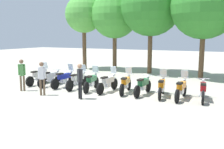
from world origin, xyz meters
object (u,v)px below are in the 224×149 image
Objects in this scene: person_1 at (80,78)px; tree_2 at (151,6)px; motorcycle_6 at (126,83)px; person_0 at (22,72)px; tree_1 at (115,15)px; motorcycle_0 at (39,76)px; motorcycle_2 at (64,79)px; motorcycle_5 at (108,83)px; person_2 at (42,76)px; tree_0 at (84,14)px; motorcycle_3 at (78,80)px; tree_3 at (204,6)px; motorcycle_7 at (143,85)px; motorcycle_1 at (51,78)px; motorcycle_9 at (181,89)px; motorcycle_4 at (92,81)px; motorcycle_8 at (162,87)px; motorcycle_10 at (203,90)px.

person_1 is 0.22× the size of tree_2.
person_0 is at bearing 102.72° from motorcycle_6.
tree_1 reaches higher than person_1.
tree_1 is at bearing 172.07° from tree_2.
motorcycle_0 is at bearing -122.40° from tree_2.
motorcycle_2 is 1.00× the size of motorcycle_5.
person_2 is 0.26× the size of tree_0.
person_2 reaches higher than motorcycle_3.
tree_3 is (7.03, 6.88, 4.63)m from motorcycle_2.
tree_2 reaches higher than person_0.
motorcycle_5 is 1.99m from motorcycle_7.
motorcycle_1 is at bearing -93.27° from tree_1.
tree_2 is (-0.07, 7.69, 4.93)m from motorcycle_5.
motorcycle_1 is 1.01× the size of motorcycle_6.
motorcycle_3 is 1.00× the size of motorcycle_7.
person_1 is (-1.47, -2.24, 0.51)m from motorcycle_6.
motorcycle_9 is at bearing -101.63° from person_2.
motorcycle_4 reaches higher than motorcycle_1.
tree_2 reaches higher than person_2.
motorcycle_1 is 1.00× the size of motorcycle_3.
motorcycle_2 and motorcycle_5 have the same top height.
motorcycle_4 is at bearing 89.69° from motorcycle_6.
motorcycle_2 is 5.93m from motorcycle_8.
motorcycle_8 is at bearing -86.80° from motorcycle_3.
tree_2 is (-2.04, 7.51, 4.94)m from motorcycle_7.
motorcycle_8 is at bearing -50.90° from tree_1.
person_0 is (-6.41, -2.09, 0.55)m from motorcycle_7.
motorcycle_8 is 1.99m from motorcycle_10.
person_2 is at bearing 120.46° from motorcycle_7.
motorcycle_1 is 4.03m from person_1.
person_0 is 10.58m from tree_0.
person_0 is at bearing 146.72° from motorcycle_2.
tree_3 is at bearing -27.41° from motorcycle_5.
tree_3 is at bearing -47.13° from motorcycle_1.
motorcycle_4 is 1.00× the size of motorcycle_8.
motorcycle_6 is (0.98, 0.20, 0.00)m from motorcycle_5.
tree_2 is at bearing -0.24° from tree_0.
tree_3 reaches higher than person_2.
person_2 is 11.19m from tree_2.
motorcycle_5 is at bearing 87.24° from motorcycle_10.
person_2 reaches higher than person_1.
motorcycle_6 is at bearing -75.40° from motorcycle_5.
motorcycle_3 reaches higher than motorcycle_10.
motorcycle_9 is 7.08m from person_2.
motorcycle_7 is 0.31× the size of tree_1.
motorcycle_3 and motorcycle_4 have the same top height.
person_0 is (-9.38, -2.26, 0.55)m from motorcycle_10.
person_1 is at bearing -174.79° from motorcycle_4.
motorcycle_5 reaches higher than motorcycle_10.
tree_3 reaches higher than tree_0.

